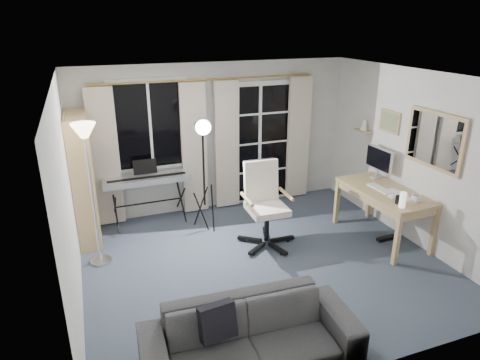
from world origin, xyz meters
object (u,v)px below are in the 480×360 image
(mug, at_px, (417,198))
(sofa, at_px, (250,328))
(bookshelf, at_px, (81,184))
(monitor, at_px, (379,160))
(studio_light, at_px, (203,140))
(desk, at_px, (384,196))
(office_chair, at_px, (264,196))
(keyboard_piano, at_px, (147,180))
(torchiere_lamp, at_px, (87,153))

(mug, xyz_separation_m, sofa, (-2.79, -1.10, -0.43))
(bookshelf, xyz_separation_m, monitor, (4.20, -0.98, 0.17))
(studio_light, distance_m, mug, 2.98)
(bookshelf, relative_size, monitor, 3.38)
(desk, bearing_deg, studio_light, 152.07)
(desk, xyz_separation_m, sofa, (-2.69, -1.60, -0.27))
(studio_light, height_order, monitor, studio_light)
(office_chair, relative_size, monitor, 2.17)
(keyboard_piano, xyz_separation_m, sofa, (0.39, -3.25, -0.33))
(office_chair, height_order, monitor, monitor)
(monitor, height_order, mug, monitor)
(studio_light, relative_size, desk, 1.23)
(keyboard_piano, distance_m, studio_light, 1.15)
(office_chair, xyz_separation_m, mug, (1.74, -1.02, 0.12))
(desk, relative_size, sofa, 0.71)
(desk, bearing_deg, monitor, 64.28)
(torchiere_lamp, height_order, monitor, torchiere_lamp)
(keyboard_piano, height_order, studio_light, studio_light)
(bookshelf, distance_m, mug, 4.53)
(bookshelf, bearing_deg, keyboard_piano, 13.84)
(bookshelf, distance_m, studio_light, 1.79)
(monitor, bearing_deg, office_chair, 175.75)
(torchiere_lamp, distance_m, monitor, 4.11)
(desk, bearing_deg, bookshelf, 158.21)
(keyboard_piano, bearing_deg, bookshelf, -167.49)
(office_chair, height_order, mug, office_chair)
(keyboard_piano, distance_m, monitor, 3.50)
(monitor, bearing_deg, bookshelf, 164.73)
(keyboard_piano, distance_m, office_chair, 1.82)
(bookshelf, xyz_separation_m, keyboard_piano, (0.93, 0.21, -0.15))
(torchiere_lamp, xyz_separation_m, desk, (3.88, -0.73, -0.84))
(torchiere_lamp, xyz_separation_m, studio_light, (1.56, 0.39, -0.09))
(bookshelf, distance_m, keyboard_piano, 0.96)
(torchiere_lamp, height_order, sofa, torchiere_lamp)
(mug, bearing_deg, desk, 101.31)
(office_chair, xyz_separation_m, monitor, (1.84, -0.07, 0.34))
(bookshelf, bearing_deg, studio_light, -9.48)
(desk, relative_size, monitor, 2.63)
(bookshelf, xyz_separation_m, torchiere_lamp, (0.12, -0.70, 0.63))
(studio_light, relative_size, monitor, 3.24)
(torchiere_lamp, bearing_deg, studio_light, 14.17)
(torchiere_lamp, relative_size, studio_light, 1.06)
(bookshelf, distance_m, desk, 4.26)
(monitor, bearing_deg, sofa, -146.67)
(office_chair, bearing_deg, keyboard_piano, 143.75)
(office_chair, distance_m, desk, 1.72)
(studio_light, relative_size, sofa, 0.88)
(bookshelf, height_order, desk, bookshelf)
(mug, bearing_deg, keyboard_piano, 145.99)
(bookshelf, distance_m, office_chair, 2.54)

